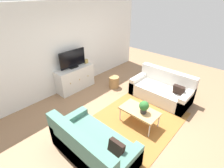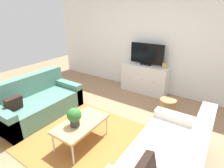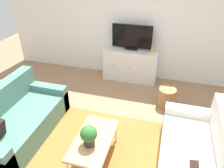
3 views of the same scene
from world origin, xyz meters
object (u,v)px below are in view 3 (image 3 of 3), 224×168
couch_left_side (16,121)px  wicker_basket (167,97)px  tv_console (130,64)px  flat_screen_tv (132,37)px  couch_right_side (200,160)px  coffee_table (94,140)px  potted_plant (89,135)px  mantel_clock (154,49)px

couch_left_side → wicker_basket: 2.79m
tv_console → flat_screen_tv: 0.66m
couch_left_side → tv_console: size_ratio=1.38×
couch_right_side → tv_console: 2.78m
coffee_table → potted_plant: bearing=-99.1°
tv_console → flat_screen_tv: (-0.00, 0.02, 0.66)m
mantel_clock → tv_console: bearing=-180.0°
couch_left_side → potted_plant: (1.41, -0.26, 0.32)m
couch_left_side → tv_console: bearing=58.9°
couch_right_side → coffee_table: size_ratio=1.87×
coffee_table → potted_plant: potted_plant is taller
coffee_table → tv_console: (0.00, 2.53, -0.00)m
flat_screen_tv → couch_right_side: bearing=-58.9°
couch_left_side → couch_right_side: same height
coffee_table → flat_screen_tv: flat_screen_tv is taller
mantel_clock → wicker_basket: mantel_clock is taller
couch_right_side → coffee_table: couch_right_side is taller
potted_plant → tv_console: bearing=89.5°
couch_left_side → flat_screen_tv: bearing=59.1°
mantel_clock → wicker_basket: size_ratio=0.34×
couch_left_side → wicker_basket: size_ratio=4.46×
coffee_table → potted_plant: size_ratio=2.97×
potted_plant → couch_left_side: bearing=169.4°
coffee_table → tv_console: tv_console is taller
coffee_table → couch_right_side: bearing=6.0°
coffee_table → potted_plant: 0.24m
couch_left_side → potted_plant: bearing=-10.6°
couch_right_side → flat_screen_tv: size_ratio=1.91×
couch_right_side → coffee_table: 1.46m
potted_plant → tv_console: 2.65m
potted_plant → flat_screen_tv: flat_screen_tv is taller
flat_screen_tv → wicker_basket: flat_screen_tv is taller
coffee_table → wicker_basket: (0.93, 1.65, -0.19)m
couch_right_side → tv_console: couch_right_side is taller
couch_left_side → potted_plant: 1.47m
potted_plant → mantel_clock: 2.70m
potted_plant → tv_console: tv_console is taller
potted_plant → tv_console: size_ratio=0.25×
couch_right_side → potted_plant: 1.53m
flat_screen_tv → wicker_basket: size_ratio=2.33×
potted_plant → wicker_basket: bearing=61.8°
tv_console → mantel_clock: 0.68m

